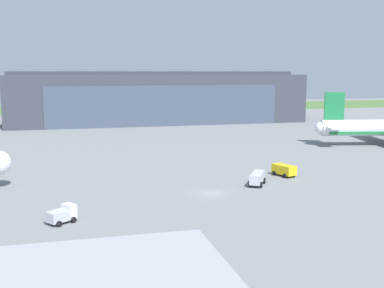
# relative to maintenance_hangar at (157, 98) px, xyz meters

# --- Properties ---
(ground_plane) EXTENTS (440.00, 440.00, 0.00)m
(ground_plane) POSITION_rel_maintenance_hangar_xyz_m (-11.51, -106.33, -8.59)
(ground_plane) COLOR slate
(grass_field_strip) EXTENTS (440.00, 56.00, 0.08)m
(grass_field_strip) POSITION_rel_maintenance_hangar_xyz_m (-11.51, 67.44, -8.55)
(grass_field_strip) COLOR #4B6E37
(grass_field_strip) RESTS_ON ground_plane
(maintenance_hangar) EXTENTS (102.25, 33.96, 18.10)m
(maintenance_hangar) POSITION_rel_maintenance_hangar_xyz_m (0.00, 0.00, 0.00)
(maintenance_hangar) COLOR #383D47
(maintenance_hangar) RESTS_ON ground_plane
(pushback_tractor) EXTENTS (3.31, 4.75, 2.00)m
(pushback_tractor) POSITION_rel_maintenance_hangar_xyz_m (4.22, -98.13, -7.44)
(pushback_tractor) COLOR yellow
(pushback_tractor) RESTS_ON ground_plane
(ops_van) EXTENTS (4.03, 5.01, 2.07)m
(ops_van) POSITION_rel_maintenance_hangar_xyz_m (-2.89, -103.28, -7.40)
(ops_van) COLOR #B7BCC6
(ops_van) RESTS_ON ground_plane
(stair_truck) EXTENTS (3.81, 3.43, 2.12)m
(stair_truck) POSITION_rel_maintenance_hangar_xyz_m (-33.03, -115.58, -7.55)
(stair_truck) COLOR silver
(stair_truck) RESTS_ON ground_plane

